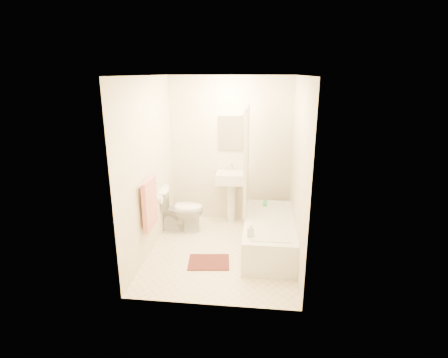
# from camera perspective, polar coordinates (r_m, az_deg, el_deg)

# --- Properties ---
(floor) EXTENTS (2.40, 2.40, 0.00)m
(floor) POSITION_cam_1_polar(r_m,az_deg,el_deg) (5.07, -0.32, -11.71)
(floor) COLOR beige
(floor) RESTS_ON ground
(ceiling) EXTENTS (2.40, 2.40, 0.00)m
(ceiling) POSITION_cam_1_polar(r_m,az_deg,el_deg) (4.45, -0.38, 16.54)
(ceiling) COLOR white
(ceiling) RESTS_ON ground
(wall_back) EXTENTS (2.00, 0.02, 2.40)m
(wall_back) POSITION_cam_1_polar(r_m,az_deg,el_deg) (5.78, 1.06, 4.64)
(wall_back) COLOR beige
(wall_back) RESTS_ON ground
(wall_left) EXTENTS (0.02, 2.40, 2.40)m
(wall_left) POSITION_cam_1_polar(r_m,az_deg,el_deg) (4.83, -12.21, 1.79)
(wall_left) COLOR beige
(wall_left) RESTS_ON ground
(wall_right) EXTENTS (0.02, 2.40, 2.40)m
(wall_right) POSITION_cam_1_polar(r_m,az_deg,el_deg) (4.61, 12.09, 1.07)
(wall_right) COLOR beige
(wall_right) RESTS_ON ground
(mirror) EXTENTS (0.40, 0.03, 0.55)m
(mirror) POSITION_cam_1_polar(r_m,az_deg,el_deg) (5.70, 1.06, 7.54)
(mirror) COLOR white
(mirror) RESTS_ON wall_back
(curtain_rod) EXTENTS (0.03, 1.70, 0.03)m
(curtain_rod) POSITION_cam_1_polar(r_m,az_deg,el_deg) (4.54, 3.62, 11.46)
(curtain_rod) COLOR silver
(curtain_rod) RESTS_ON wall_back
(shower_curtain) EXTENTS (0.04, 0.80, 1.55)m
(shower_curtain) POSITION_cam_1_polar(r_m,az_deg,el_deg) (5.07, 3.69, 3.09)
(shower_curtain) COLOR silver
(shower_curtain) RESTS_ON curtain_rod
(towel_bar) EXTENTS (0.02, 0.60, 0.02)m
(towel_bar) POSITION_cam_1_polar(r_m,az_deg,el_deg) (4.62, -12.62, -0.23)
(towel_bar) COLOR silver
(towel_bar) RESTS_ON wall_left
(towel) EXTENTS (0.06, 0.45, 0.66)m
(towel) POSITION_cam_1_polar(r_m,az_deg,el_deg) (4.71, -12.03, -3.96)
(towel) COLOR #CC7266
(towel) RESTS_ON towel_bar
(toilet_paper) EXTENTS (0.11, 0.12, 0.12)m
(toilet_paper) POSITION_cam_1_polar(r_m,az_deg,el_deg) (5.07, -10.69, -3.33)
(toilet_paper) COLOR white
(toilet_paper) RESTS_ON wall_left
(toilet) EXTENTS (0.78, 0.51, 0.71)m
(toilet) POSITION_cam_1_polar(r_m,az_deg,el_deg) (5.59, -7.07, -4.98)
(toilet) COLOR white
(toilet) RESTS_ON floor
(sink) EXTENTS (0.49, 0.40, 0.95)m
(sink) POSITION_cam_1_polar(r_m,az_deg,el_deg) (5.84, 1.16, -2.65)
(sink) COLOR silver
(sink) RESTS_ON floor
(bathtub) EXTENTS (0.69, 1.58, 0.45)m
(bathtub) POSITION_cam_1_polar(r_m,az_deg,el_deg) (5.09, 7.31, -8.91)
(bathtub) COLOR white
(bathtub) RESTS_ON floor
(bath_mat) EXTENTS (0.58, 0.47, 0.02)m
(bath_mat) POSITION_cam_1_polar(r_m,az_deg,el_deg) (4.80, -2.49, -13.39)
(bath_mat) COLOR #523021
(bath_mat) RESTS_ON floor
(soap_bottle) EXTENTS (0.08, 0.09, 0.17)m
(soap_bottle) POSITION_cam_1_polar(r_m,az_deg,el_deg) (4.47, 4.38, -8.27)
(soap_bottle) COLOR silver
(soap_bottle) RESTS_ON bathtub
(scrub_brush) EXTENTS (0.06, 0.20, 0.04)m
(scrub_brush) POSITION_cam_1_polar(r_m,az_deg,el_deg) (5.53, 6.73, -3.99)
(scrub_brush) COLOR #2BB25D
(scrub_brush) RESTS_ON bathtub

